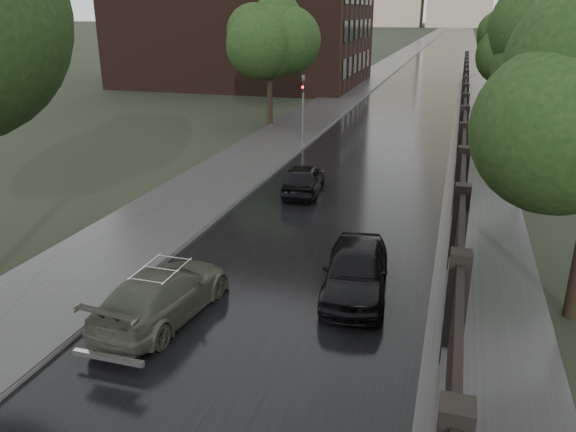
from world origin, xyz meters
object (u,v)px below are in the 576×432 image
Objects in this scene: volga_sedan at (163,294)px; hatchback_left at (304,179)px; tree_right_b at (538,68)px; tree_right_c at (511,46)px; car_right_near at (356,270)px; tree_left_far at (269,46)px; traffic_light at (303,104)px.

hatchback_left is (0.67, 11.10, -0.01)m from volga_sedan.
tree_right_c is (0.00, 18.00, 0.00)m from tree_right_b.
tree_right_c is at bearing -100.43° from volga_sedan.
volga_sedan is at bearing -155.09° from car_right_near.
traffic_light is (3.70, -5.01, -2.84)m from tree_left_far.
car_right_near is at bearing 108.34° from hatchback_left.
car_right_near is (4.45, 2.66, 0.07)m from volga_sedan.
tree_right_b is at bearing -27.30° from tree_left_far.
tree_right_c is 33.11m from car_right_near.
traffic_light is 9.44m from hatchback_left.
tree_left_far is 24.91m from car_right_near.
tree_right_b is at bearing -114.88° from volga_sedan.
car_right_near is (-5.52, -14.37, -4.23)m from tree_right_b.
tree_right_b is 12.44m from traffic_light.
tree_left_far is 15.93m from hatchback_left.
hatchback_left is at bearing 108.14° from car_right_near.
hatchback_left is at bearing -66.01° from tree_left_far.
traffic_light is 20.19m from volga_sedan.
car_right_near is at bearing -143.66° from volga_sedan.
tree_right_c is at bearing -117.02° from hatchback_left.
tree_left_far is at bearing 152.70° from tree_right_b.
tree_right_c is 36.68m from volga_sedan.
tree_right_c reaches higher than hatchback_left.
hatchback_left is at bearing -147.47° from tree_right_b.
tree_left_far is at bearing -71.79° from hatchback_left.
tree_right_c reaches higher than volga_sedan.
volga_sedan is (-9.97, -35.04, -4.30)m from tree_right_c.
car_right_near reaches higher than hatchback_left.
hatchback_left is 0.89× the size of car_right_near.
tree_right_c is 1.66× the size of car_right_near.
tree_right_c is at bearing 51.82° from traffic_light.
tree_left_far is at bearing -147.17° from tree_right_c.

